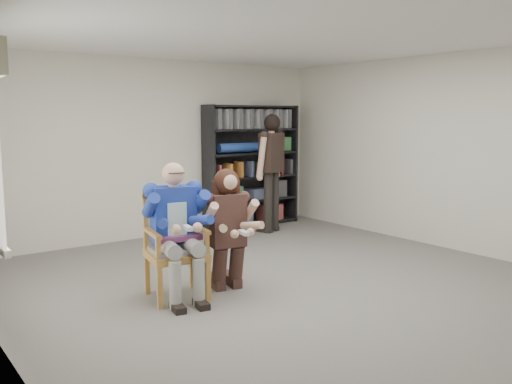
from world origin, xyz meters
TOP-DOWN VIEW (x-y plane):
  - room_shell at (0.00, 0.00)m, footprint 6.00×7.00m
  - floor at (0.00, 0.00)m, footprint 6.00×7.00m
  - armchair at (-1.22, 0.63)m, footprint 0.75×0.74m
  - seated_man at (-1.22, 0.63)m, footprint 0.78×0.97m
  - kneeling_woman at (-0.64, 0.51)m, footprint 0.72×0.98m
  - bookshelf at (1.70, 3.28)m, footprint 1.80×0.38m
  - standing_man at (1.64, 2.65)m, footprint 0.67×0.51m

SIDE VIEW (x-z plane):
  - floor at x=0.00m, z-range -0.01..0.01m
  - armchair at x=-1.22m, z-range 0.00..1.11m
  - kneeling_woman at x=-0.64m, z-range 0.00..1.33m
  - seated_man at x=-1.22m, z-range 0.00..1.45m
  - standing_man at x=1.64m, z-range 0.00..1.93m
  - bookshelf at x=1.70m, z-range 0.00..2.10m
  - room_shell at x=0.00m, z-range 0.00..2.80m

